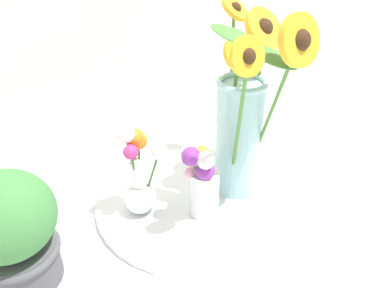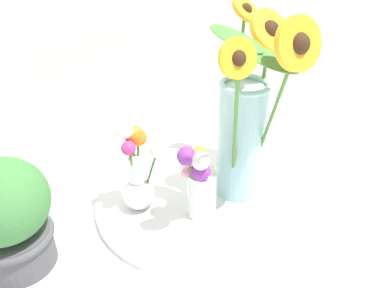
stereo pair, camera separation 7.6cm
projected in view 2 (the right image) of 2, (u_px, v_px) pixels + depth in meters
name	position (u px, v px, depth m)	size (l,w,h in m)	color
ground_plane	(220.00, 219.00, 0.80)	(6.00, 6.00, 0.00)	silver
serving_tray	(192.00, 200.00, 0.84)	(0.42, 0.42, 0.02)	silver
mason_jar_sunflowers	(246.00, 121.00, 0.77)	(0.30, 0.29, 0.41)	#9ED1D6
vase_small_center	(200.00, 183.00, 0.75)	(0.08, 0.07, 0.17)	white
vase_bulb_right	(138.00, 172.00, 0.77)	(0.09, 0.07, 0.21)	white
potted_plant	(7.00, 215.00, 0.64)	(0.15, 0.15, 0.22)	#4C4C51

